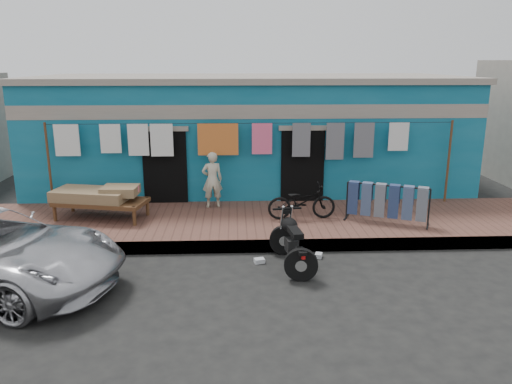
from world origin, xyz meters
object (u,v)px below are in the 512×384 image
charpoy (101,203)px  seated_person (212,180)px  bicycle (302,198)px  motorcycle (292,241)px  jeans_rack (387,203)px

charpoy → seated_person: bearing=17.5°
bicycle → charpoy: (-4.61, 0.25, -0.14)m
motorcycle → jeans_rack: size_ratio=0.88×
seated_person → jeans_rack: bearing=151.5°
motorcycle → charpoy: motorcycle is taller
charpoy → bicycle: bearing=-3.1°
bicycle → motorcycle: bicycle is taller
motorcycle → charpoy: size_ratio=0.71×
jeans_rack → motorcycle: bearing=-141.9°
seated_person → motorcycle: size_ratio=0.84×
seated_person → jeans_rack: (3.96, -1.38, -0.24)m
seated_person → jeans_rack: seated_person is taller
motorcycle → charpoy: bearing=142.0°
motorcycle → jeans_rack: (2.34, 1.83, 0.19)m
bicycle → jeans_rack: size_ratio=0.82×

